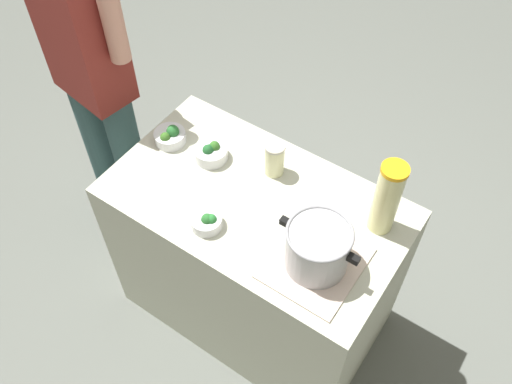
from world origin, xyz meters
TOP-DOWN VIEW (x-y plane):
  - ground_plane at (0.00, 0.00)m, footprint 8.00×8.00m
  - counter_slab at (0.00, 0.00)m, footprint 1.12×0.64m
  - dish_cloth at (-0.32, 0.11)m, footprint 0.30×0.33m
  - cooking_pot at (-0.32, 0.11)m, footprint 0.29×0.22m
  - lemonade_pitcher at (-0.43, -0.16)m, footprint 0.09×0.09m
  - mason_jar at (0.02, -0.16)m, footprint 0.08×0.08m
  - broccoli_bowl_front at (0.08, 0.19)m, footprint 0.11×0.11m
  - broccoli_bowl_center at (0.46, -0.06)m, footprint 0.13×0.13m
  - broccoli_bowl_back at (0.27, -0.08)m, footprint 0.13×0.13m
  - person_cook at (0.89, -0.08)m, footprint 0.50×0.25m

SIDE VIEW (x-z plane):
  - ground_plane at x=0.00m, z-range 0.00..0.00m
  - counter_slab at x=0.00m, z-range 0.00..0.85m
  - dish_cloth at x=-0.32m, z-range 0.85..0.86m
  - broccoli_bowl_front at x=0.08m, z-range 0.84..0.91m
  - broccoli_bowl_center at x=0.46m, z-range 0.84..0.92m
  - broccoli_bowl_back at x=0.27m, z-range 0.84..0.92m
  - person_cook at x=0.89m, z-range 0.09..1.74m
  - mason_jar at x=0.02m, z-range 0.85..1.00m
  - cooking_pot at x=-0.32m, z-range 0.86..1.04m
  - lemonade_pitcher at x=-0.43m, z-range 0.85..1.16m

